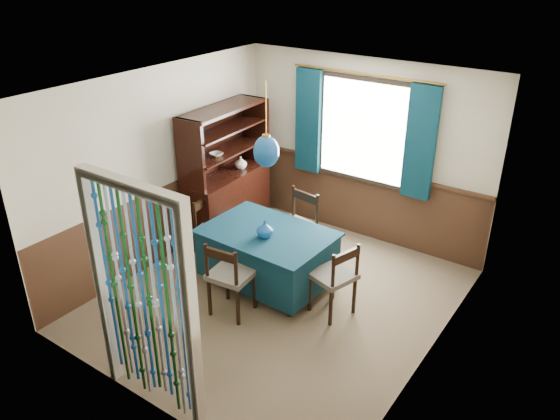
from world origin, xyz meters
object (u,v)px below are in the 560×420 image
Objects in this scene: chair_near at (230,276)px; dining_table at (267,254)px; vase_sideboard at (241,162)px; chair_left at (213,229)px; sideboard at (227,193)px; bowl_shelf at (216,154)px; pendant_lamp at (266,151)px; chair_right at (335,277)px; vase_table at (265,230)px; chair_far at (296,227)px.

dining_table is at bearing 84.15° from chair_near.
vase_sideboard is at bearing 118.37° from chair_near.
sideboard is (-0.35, 0.70, 0.16)m from chair_left.
sideboard reaches higher than chair_near.
pendant_lamp is at bearing -23.00° from bowl_shelf.
dining_table is 1.72× the size of chair_right.
pendant_lamp is 1.70m from vase_sideboard.
sideboard is 1.82m from pendant_lamp.
chair_left is at bearing 176.89° from pendant_lamp.
vase_table is 0.94× the size of vase_sideboard.
pendant_lamp reaches higher than chair_left.
chair_near is 1.15m from chair_right.
pendant_lamp is at bearing 103.39° from chair_right.
chair_far reaches higher than dining_table.
bowl_shelf is (-0.29, 0.45, 0.82)m from chair_left.
chair_right is (0.95, -0.05, 0.05)m from dining_table.
dining_table is 0.83× the size of sideboard.
chair_left is at bearing 133.40° from chair_near.
sideboard is at bearing -103.39° from vase_sideboard.
vase_table reaches higher than dining_table.
pendant_lamp reaches higher than vase_table.
chair_right is 4.80× the size of bowl_shelf.
vase_sideboard reaches higher than dining_table.
pendant_lamp reaches higher than chair_right.
vase_sideboard reaches higher than chair_far.
chair_far is 1.17m from chair_right.
dining_table is 0.41m from vase_table.
chair_near is 1.03× the size of chair_right.
vase_table reaches higher than chair_right.
sideboard is at bearing 124.17° from chair_near.
sideboard reaches higher than vase_table.
chair_far is 1.02× the size of pendant_lamp.
sideboard is 1.57m from vase_table.
chair_near is 1.03× the size of chair_left.
chair_far is 0.79m from vase_table.
sideboard reaches higher than chair_far.
sideboard is (-1.26, 1.46, 0.15)m from chair_near.
chair_left is at bearing -66.28° from sideboard.
chair_near is 1.33m from chair_far.
chair_right is 2.45m from vase_sideboard.
chair_right reaches higher than chair_left.
vase_table is (0.05, -0.73, 0.30)m from chair_far.
dining_table is 1.67× the size of chair_near.
dining_table is at bearing -23.00° from bowl_shelf.
pendant_lamp is at bearing -40.12° from vase_sideboard.
chair_far reaches higher than chair_right.
chair_far is (-0.00, 0.62, 0.10)m from dining_table.
vase_table is at bearing -26.53° from bowl_shelf.
chair_right is 0.93× the size of pendant_lamp.
vase_table is at bearing 69.02° from chair_left.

